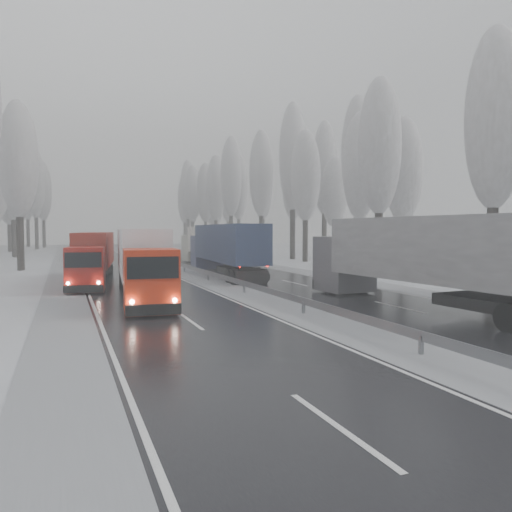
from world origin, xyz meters
TOP-DOWN VIEW (x-y plane):
  - carriageway_right at (5.25, 30.00)m, footprint 7.50×200.00m
  - carriageway_left at (-5.25, 30.00)m, footprint 7.50×200.00m
  - median_slush at (0.00, 30.00)m, footprint 3.00×200.00m
  - shoulder_right at (10.20, 30.00)m, footprint 2.40×200.00m
  - shoulder_left at (-10.20, 30.00)m, footprint 2.40×200.00m
  - median_guardrail at (0.00, 29.99)m, footprint 0.12×200.00m
  - tree_16 at (15.04, 15.67)m, footprint 3.60×3.60m
  - tree_18 at (14.51, 27.03)m, footprint 3.60×3.60m
  - tree_19 at (20.02, 31.03)m, footprint 3.60×3.60m
  - tree_20 at (17.90, 35.17)m, footprint 3.60×3.60m
  - tree_21 at (20.12, 39.17)m, footprint 3.60×3.60m
  - tree_22 at (17.02, 45.60)m, footprint 3.60×3.60m
  - tree_23 at (23.31, 49.60)m, footprint 3.60×3.60m
  - tree_24 at (17.90, 51.02)m, footprint 3.60×3.60m
  - tree_25 at (24.81, 55.02)m, footprint 3.60×3.60m
  - tree_26 at (17.56, 61.27)m, footprint 3.60×3.60m
  - tree_27 at (24.72, 65.27)m, footprint 3.60×3.60m
  - tree_28 at (16.34, 71.95)m, footprint 3.60×3.60m
  - tree_29 at (23.71, 75.95)m, footprint 3.60×3.60m
  - tree_30 at (16.56, 81.70)m, footprint 3.60×3.60m
  - tree_31 at (22.48, 85.70)m, footprint 3.60×3.60m
  - tree_32 at (16.63, 89.21)m, footprint 3.60×3.60m
  - tree_33 at (19.77, 93.21)m, footprint 3.60×3.60m
  - tree_34 at (15.73, 96.32)m, footprint 3.60×3.60m
  - tree_35 at (24.94, 100.32)m, footprint 3.60×3.60m
  - tree_36 at (17.04, 106.16)m, footprint 3.60×3.60m
  - tree_37 at (24.02, 110.16)m, footprint 3.60×3.60m
  - tree_38 at (18.73, 116.73)m, footprint 3.60×3.60m
  - tree_39 at (21.55, 120.73)m, footprint 3.60×3.60m
  - tree_62 at (-13.94, 43.73)m, footprint 3.60×3.60m
  - tree_68 at (-16.58, 69.11)m, footprint 3.60×3.60m
  - tree_70 at (-16.33, 79.19)m, footprint 3.60×3.60m
  - tree_72 at (-18.93, 88.54)m, footprint 3.60×3.60m
  - tree_74 at (-15.07, 99.33)m, footprint 3.60×3.60m
  - tree_76 at (-14.05, 108.72)m, footprint 3.60×3.60m
  - tree_77 at (-19.66, 112.72)m, footprint 3.60×3.60m
  - tree_78 at (-17.56, 115.31)m, footprint 3.60×3.60m
  - tree_79 at (-20.33, 119.31)m, footprint 3.60×3.60m
  - truck_grey_tarp at (6.09, 11.18)m, footprint 3.84×17.52m
  - truck_blue_box at (2.30, 31.14)m, footprint 3.39×16.73m
  - truck_cream_box at (5.06, 43.20)m, footprint 3.88×16.40m
  - box_truck_distant at (4.32, 90.34)m, footprint 3.02×7.68m
  - truck_red_white at (-5.93, 21.06)m, footprint 3.61×15.23m
  - truck_red_red at (-8.06, 30.23)m, footprint 4.03×14.31m

SIDE VIEW (x-z plane):
  - carriageway_right at x=5.25m, z-range 0.00..0.03m
  - carriageway_left at x=-5.25m, z-range 0.00..0.03m
  - median_slush at x=0.00m, z-range 0.00..0.04m
  - shoulder_right at x=10.20m, z-range 0.00..0.04m
  - shoulder_left at x=-10.20m, z-range 0.00..0.04m
  - median_guardrail at x=0.00m, z-range 0.22..0.98m
  - box_truck_distant at x=4.32m, z-range 0.03..2.82m
  - truck_red_red at x=-8.06m, z-range 0.30..3.94m
  - truck_red_white at x=-5.93m, z-range 0.32..4.20m
  - truck_cream_box at x=5.06m, z-range 0.35..4.52m
  - truck_blue_box at x=2.30m, z-range 0.36..4.62m
  - truck_grey_tarp at x=6.09m, z-range 0.37..4.84m
  - tree_23 at x=23.31m, z-range 1.99..15.54m
  - tree_77 at x=-19.66m, z-range 2.10..16.42m
  - tree_33 at x=19.77m, z-range 2.10..16.42m
  - tree_19 at x=20.02m, z-range 2.13..16.70m
  - tree_72 at x=-18.93m, z-range 2.21..17.31m
  - tree_20 at x=17.90m, z-range 2.29..18.00m
  - tree_22 at x=17.02m, z-range 2.31..18.17m
  - tree_62 at x=-13.94m, z-range 2.34..18.38m
  - tree_39 at x=21.55m, z-range 2.36..18.54m
  - tree_37 at x=24.02m, z-range 2.38..18.75m
  - tree_16 at x=15.04m, z-range 2.40..18.93m
  - tree_18 at x=14.51m, z-range 2.41..18.99m
  - tree_68 at x=-16.58m, z-range 2.42..19.07m
  - tree_79 at x=-20.33m, z-range 2.48..19.54m
  - tree_70 at x=-16.33m, z-range 2.48..19.57m
  - tree_32 at x=16.63m, z-range 2.51..19.85m
  - tree_27 at x=24.72m, z-range 2.55..20.17m
  - tree_34 at x=15.73m, z-range 2.55..20.19m
  - tree_30 at x=16.56m, z-range 2.59..20.45m
  - tree_38 at x=18.73m, z-range 2.60..20.58m
  - tree_29 at x=23.71m, z-range 2.62..20.73m
  - tree_35 at x=24.94m, z-range 2.64..20.89m
  - tree_76 at x=-14.05m, z-range 2.68..21.23m
  - tree_31 at x=22.48m, z-range 2.68..21.26m
  - tree_21 at x=20.12m, z-range 2.69..21.31m
  - tree_26 at x=17.56m, z-range 2.71..21.49m
  - tree_25 at x=24.81m, z-range 2.80..22.24m
  - tree_78 at x=-17.56m, z-range 2.81..22.37m
  - tree_28 at x=16.34m, z-range 2.82..22.45m
  - tree_74 at x=-15.07m, z-range 2.83..22.52m
  - tree_36 at x=17.04m, z-range 2.91..23.13m
  - tree_24 at x=17.90m, z-range 2.94..23.43m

